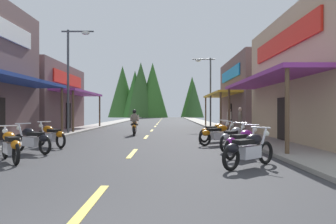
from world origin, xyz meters
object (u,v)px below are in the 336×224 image
motorcycle_parked_right_3 (217,134)px  motorcycle_parked_left_1 (30,139)px  motorcycle_parked_right_1 (241,142)px  motorcycle_parked_left_2 (49,135)px  rider_cruising_lead (133,124)px  pedestrian_waiting (239,119)px  streetlamp_right (206,82)px  motorcycle_parked_left_0 (9,145)px  motorcycle_parked_right_0 (247,149)px  streetlamp_left (71,67)px  motorcycle_parked_right_4 (214,131)px  pedestrian_by_shop (228,118)px  motorcycle_parked_right_2 (232,137)px

motorcycle_parked_right_3 → motorcycle_parked_left_1: bearing=168.4°
motorcycle_parked_right_1 → motorcycle_parked_right_3: bearing=46.0°
motorcycle_parked_right_1 → motorcycle_parked_left_2: same height
rider_cruising_lead → motorcycle_parked_right_1: bearing=-158.2°
rider_cruising_lead → pedestrian_waiting: bearing=-85.9°
streetlamp_right → motorcycle_parked_right_1: streetlamp_right is taller
motorcycle_parked_right_1 → pedestrian_waiting: size_ratio=0.97×
streetlamp_right → motorcycle_parked_left_0: 20.83m
streetlamp_right → motorcycle_parked_right_0: bearing=-94.0°
motorcycle_parked_right_3 → rider_cruising_lead: 7.09m
motorcycle_parked_left_2 → rider_cruising_lead: size_ratio=0.80×
motorcycle_parked_right_1 → motorcycle_parked_left_1: (-7.08, 1.03, 0.00)m
streetlamp_left → rider_cruising_lead: 5.28m
motorcycle_parked_right_4 → pedestrian_waiting: size_ratio=1.06×
pedestrian_by_shop → rider_cruising_lead: bearing=10.2°
rider_cruising_lead → pedestrian_by_shop: pedestrian_by_shop is taller
motorcycle_parked_left_1 → motorcycle_parked_left_2: (-0.04, 1.87, 0.00)m
motorcycle_parked_right_1 → pedestrian_by_shop: 13.23m
motorcycle_parked_right_3 → pedestrian_by_shop: 9.74m
motorcycle_parked_right_3 → pedestrian_waiting: size_ratio=1.10×
streetlamp_left → pedestrian_waiting: (10.54, 0.49, -3.22)m
streetlamp_left → motorcycle_parked_right_0: (8.03, -11.48, -3.72)m
rider_cruising_lead → motorcycle_parked_right_4: bearing=-136.9°
motorcycle_parked_left_1 → pedestrian_by_shop: bearing=-94.0°
motorcycle_parked_left_2 → motorcycle_parked_right_0: bearing=-174.7°
motorcycle_parked_right_2 → motorcycle_parked_left_2: bearing=118.6°
motorcycle_parked_right_2 → motorcycle_parked_left_1: bearing=133.4°
streetlamp_right → motorcycle_parked_right_3: size_ratio=3.31×
motorcycle_parked_right_3 → pedestrian_by_shop: size_ratio=1.12×
motorcycle_parked_right_0 → pedestrian_waiting: size_ratio=1.00×
streetlamp_right → rider_cruising_lead: bearing=-122.3°
pedestrian_by_shop → motorcycle_parked_left_2: bearing=28.1°
rider_cruising_lead → pedestrian_by_shop: (6.50, 3.74, 0.31)m
motorcycle_parked_right_1 → motorcycle_parked_right_4: same height
motorcycle_parked_right_0 → motorcycle_parked_right_3: same height
streetlamp_right → motorcycle_parked_left_2: 17.59m
motorcycle_parked_left_0 → motorcycle_parked_left_2: size_ratio=1.03×
motorcycle_parked_right_2 → streetlamp_right: bearing=33.9°
motorcycle_parked_right_2 → pedestrian_by_shop: (2.01, 11.29, 0.47)m
pedestrian_waiting → motorcycle_parked_right_3: bearing=70.9°
motorcycle_parked_right_2 → motorcycle_parked_right_0: bearing=-148.1°
motorcycle_parked_right_2 → motorcycle_parked_left_0: size_ratio=1.00×
motorcycle_parked_right_4 → rider_cruising_lead: (-4.33, 4.10, 0.17)m
motorcycle_parked_left_1 → pedestrian_waiting: pedestrian_waiting is taller
motorcycle_parked_left_0 → motorcycle_parked_right_3: bearing=-93.4°
motorcycle_parked_left_0 → pedestrian_by_shop: bearing=-70.0°
motorcycle_parked_left_1 → pedestrian_by_shop: size_ratio=1.11×
motorcycle_parked_right_2 → motorcycle_parked_left_0: bearing=148.2°
motorcycle_parked_right_0 → motorcycle_parked_right_2: 3.56m
motorcycle_parked_right_2 → pedestrian_waiting: pedestrian_waiting is taller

